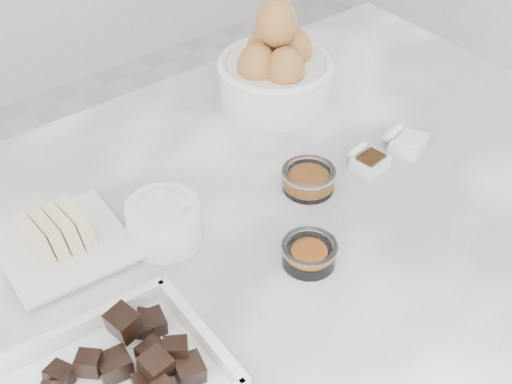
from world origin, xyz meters
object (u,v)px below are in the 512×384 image
(vanilla_spoon, at_px, (367,159))
(honey_bowl, at_px, (309,179))
(chocolate_dish, at_px, (107,384))
(egg_bowl, at_px, (275,70))
(sugar_ramekin, at_px, (164,221))
(zest_bowl, at_px, (309,253))
(salt_spoon, at_px, (405,140))
(butter_plate, at_px, (60,240))

(vanilla_spoon, bearing_deg, honey_bowl, 171.77)
(chocolate_dish, relative_size, egg_bowl, 1.32)
(sugar_ramekin, bearing_deg, egg_bowl, 27.78)
(chocolate_dish, xyz_separation_m, zest_bowl, (0.29, 0.02, -0.01))
(vanilla_spoon, bearing_deg, zest_bowl, -154.08)
(sugar_ramekin, xyz_separation_m, egg_bowl, (0.32, 0.17, 0.03))
(sugar_ramekin, height_order, salt_spoon, sugar_ramekin)
(egg_bowl, xyz_separation_m, vanilla_spoon, (-0.01, -0.22, -0.05))
(zest_bowl, bearing_deg, butter_plate, 139.03)
(zest_bowl, bearing_deg, salt_spoon, 18.80)
(butter_plate, relative_size, salt_spoon, 2.09)
(zest_bowl, relative_size, vanilla_spoon, 1.10)
(chocolate_dish, height_order, egg_bowl, egg_bowl)
(chocolate_dish, xyz_separation_m, butter_plate, (0.06, 0.22, -0.00))
(butter_plate, relative_size, egg_bowl, 0.88)
(honey_bowl, height_order, vanilla_spoon, vanilla_spoon)
(zest_bowl, distance_m, salt_spoon, 0.29)
(sugar_ramekin, height_order, zest_bowl, sugar_ramekin)
(chocolate_dish, bearing_deg, salt_spoon, 11.40)
(chocolate_dish, height_order, vanilla_spoon, chocolate_dish)
(butter_plate, distance_m, egg_bowl, 0.45)
(butter_plate, xyz_separation_m, honey_bowl, (0.33, -0.09, -0.01))
(butter_plate, xyz_separation_m, zest_bowl, (0.23, -0.20, -0.01))
(sugar_ramekin, bearing_deg, zest_bowl, -50.80)
(chocolate_dish, height_order, zest_bowl, chocolate_dish)
(honey_bowl, relative_size, vanilla_spoon, 1.19)
(butter_plate, distance_m, zest_bowl, 0.31)
(sugar_ramekin, relative_size, honey_bowl, 1.24)
(sugar_ramekin, height_order, egg_bowl, egg_bowl)
(chocolate_dish, relative_size, sugar_ramekin, 2.59)
(chocolate_dish, xyz_separation_m, salt_spoon, (0.56, 0.11, -0.01))
(chocolate_dish, height_order, sugar_ramekin, chocolate_dish)
(sugar_ramekin, bearing_deg, salt_spoon, -7.68)
(butter_plate, xyz_separation_m, sugar_ramekin, (0.12, -0.06, 0.01))
(egg_bowl, bearing_deg, zest_bowl, -122.63)
(butter_plate, height_order, salt_spoon, butter_plate)
(butter_plate, bearing_deg, egg_bowl, 14.10)
(honey_bowl, bearing_deg, egg_bowl, 62.58)
(egg_bowl, height_order, vanilla_spoon, egg_bowl)
(sugar_ramekin, bearing_deg, chocolate_dish, -136.28)
(vanilla_spoon, xyz_separation_m, salt_spoon, (0.08, -0.00, 0.00))
(chocolate_dish, height_order, butter_plate, butter_plate)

